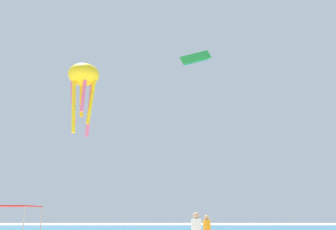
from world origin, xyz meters
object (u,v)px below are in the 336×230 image
Objects in this scene: person_near_tent at (195,230)px; kite_parafoil_green at (194,58)px; person_leftmost at (205,229)px; canopy_tent at (7,207)px; kite_octopus_yellow at (82,78)px.

person_near_tent is 34.94m from kite_parafoil_green.
person_leftmost is at bearing 70.93° from kite_parafoil_green.
canopy_tent is 0.79× the size of kite_parafoil_green.
person_near_tent is 0.36× the size of kite_octopus_yellow.
person_leftmost is at bearing -22.18° from canopy_tent.
kite_parafoil_green is at bearing 55.50° from canopy_tent.
kite_parafoil_green reaches higher than canopy_tent.
kite_parafoil_green is (2.37, 28.62, 19.91)m from person_near_tent.
canopy_tent is at bearing -139.45° from person_near_tent.
kite_octopus_yellow reaches higher than person_leftmost.
canopy_tent is 2.01× the size of person_leftmost.
canopy_tent is at bearing 54.38° from kite_octopus_yellow.
kite_parafoil_green is (1.56, 24.78, 19.97)m from person_leftmost.
kite_parafoil_green reaches higher than person_near_tent.
canopy_tent is 0.68× the size of kite_octopus_yellow.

